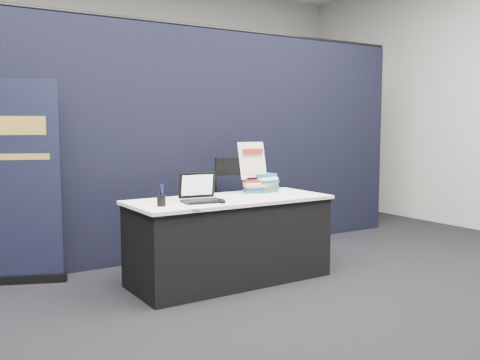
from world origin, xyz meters
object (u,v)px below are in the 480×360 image
object	(u,v)px
laptop	(200,195)
book_stack_short	(265,183)
book_stack_tall	(254,186)
display_table	(230,239)
stacking_chair	(245,205)
pullup_banner	(18,194)
info_sign	(252,161)

from	to	relation	value
laptop	book_stack_short	xyz separation A→B (m)	(0.85, 0.25, 0.03)
book_stack_tall	display_table	bearing A→B (deg)	-154.23
book_stack_tall	stacking_chair	distance (m)	0.38
pullup_banner	book_stack_short	bearing A→B (deg)	2.97
book_stack_short	display_table	bearing A→B (deg)	-160.62
info_sign	pullup_banner	size ratio (longest dim) A/B	0.20
laptop	pullup_banner	bearing A→B (deg)	149.85
laptop	pullup_banner	world-z (taller)	pullup_banner
pullup_banner	stacking_chair	size ratio (longest dim) A/B	1.69
book_stack_short	laptop	bearing A→B (deg)	-163.46
book_stack_short	book_stack_tall	bearing A→B (deg)	176.05
book_stack_short	pullup_banner	world-z (taller)	pullup_banner
laptop	book_stack_short	distance (m)	0.89
laptop	info_sign	bearing A→B (deg)	30.90
info_sign	pullup_banner	xyz separation A→B (m)	(-1.98, 0.73, -0.26)
display_table	pullup_banner	bearing A→B (deg)	149.11
info_sign	stacking_chair	bearing A→B (deg)	79.13
book_stack_tall	book_stack_short	size ratio (longest dim) A/B	1.02
book_stack_tall	pullup_banner	bearing A→B (deg)	159.01
book_stack_short	pullup_banner	distance (m)	2.23
book_stack_tall	pullup_banner	size ratio (longest dim) A/B	0.12
stacking_chair	book_stack_short	bearing A→B (deg)	-83.61
display_table	stacking_chair	bearing A→B (deg)	45.28
display_table	book_stack_tall	bearing A→B (deg)	25.77
display_table	info_sign	world-z (taller)	info_sign
display_table	info_sign	distance (m)	0.81
laptop	stacking_chair	world-z (taller)	stacking_chair
laptop	stacking_chair	size ratio (longest dim) A/B	0.33
laptop	book_stack_tall	bearing A→B (deg)	28.80
display_table	laptop	world-z (taller)	laptop
display_table	book_stack_tall	distance (m)	0.62
book_stack_short	info_sign	xyz separation A→B (m)	(-0.12, 0.04, 0.21)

